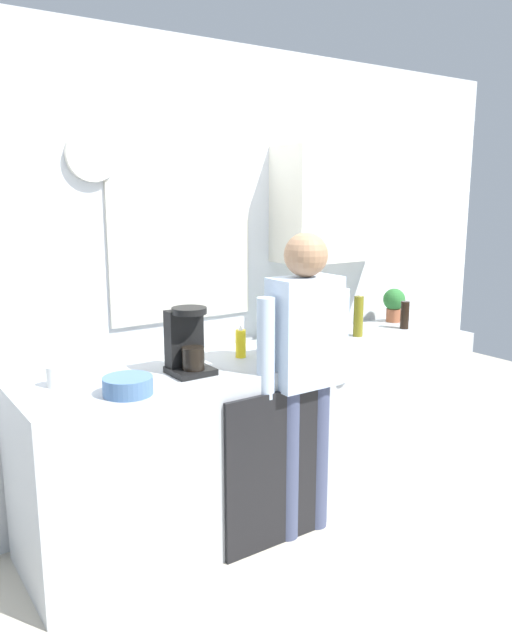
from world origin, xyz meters
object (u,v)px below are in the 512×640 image
bottle_green_wine (291,316)px  cup_yellow_cup (322,338)px  bottle_olive_oil (358,316)px  dish_soap (241,343)px  person_at_sink (304,361)px  mixing_bowl (128,386)px  cup_white_mug (55,376)px  potted_plant (394,303)px  coffee_maker (187,344)px  bottle_dark_sauce (405,315)px

bottle_green_wine → cup_yellow_cup: (0.08, -0.20, -0.11)m
bottle_olive_oil → dish_soap: size_ratio=1.39×
cup_yellow_cup → person_at_sink: person_at_sink is taller
bottle_green_wine → mixing_bowl: 1.28m
cup_white_mug → dish_soap: (0.98, -0.05, 0.03)m
bottle_green_wine → potted_plant: 0.92m
coffee_maker → cup_yellow_cup: coffee_maker is taller
bottle_olive_oil → mixing_bowl: bearing=-171.4°
mixing_bowl → potted_plant: bearing=11.3°
bottle_green_wine → bottle_olive_oil: size_ratio=1.20×
cup_white_mug → mixing_bowl: cup_white_mug is taller
bottle_dark_sauce → cup_white_mug: (-2.24, 0.06, -0.04)m
bottle_dark_sauce → bottle_olive_oil: bottle_olive_oil is taller
coffee_maker → potted_plant: 1.77m
cup_yellow_cup → dish_soap: size_ratio=0.47×
cup_white_mug → potted_plant: (2.35, 0.13, 0.08)m
bottle_dark_sauce → potted_plant: bearing=61.4°
cup_yellow_cup → person_at_sink: (-0.37, -0.29, -0.02)m
bottle_olive_oil → dish_soap: 0.87m
coffee_maker → potted_plant: bearing=9.0°
cup_white_mug → mixing_bowl: 0.37m
coffee_maker → bottle_dark_sauce: (1.64, 0.08, -0.06)m
coffee_maker → bottle_green_wine: coffee_maker is taller
bottle_olive_oil → bottle_dark_sauce: bearing=-1.8°
coffee_maker → mixing_bowl: coffee_maker is taller
cup_white_mug → person_at_sink: person_at_sink is taller
bottle_green_wine → dish_soap: 0.49m
person_at_sink → bottle_dark_sauce: bearing=5.6°
cup_yellow_cup → mixing_bowl: (-1.29, -0.20, -0.00)m
bottle_green_wine → person_at_sink: person_at_sink is taller
coffee_maker → dish_soap: bearing=13.8°
coffee_maker → bottle_green_wine: size_ratio=1.10×
bottle_green_wine → cup_white_mug: bearing=-175.8°
coffee_maker → bottle_green_wine: (0.83, 0.25, 0.00)m
mixing_bowl → person_at_sink: size_ratio=0.14×
bottle_olive_oil → cup_white_mug: size_ratio=2.63×
mixing_bowl → potted_plant: (2.12, 0.43, 0.09)m
bottle_olive_oil → coffee_maker: bearing=-175.6°
bottle_green_wine → coffee_maker: bearing=-163.3°
bottle_dark_sauce → bottle_olive_oil: (-0.40, 0.01, 0.03)m
bottle_olive_oil → person_at_sink: size_ratio=0.16×
bottle_olive_oil → dish_soap: bearing=-179.7°
bottle_green_wine → cup_white_mug: (-1.44, -0.10, -0.10)m
bottle_green_wine → cup_yellow_cup: size_ratio=3.53×
cup_white_mug → bottle_green_wine: bearing=4.2°
potted_plant → person_at_sink: bearing=-156.8°
cup_white_mug → potted_plant: bearing=3.2°
bottle_olive_oil → cup_white_mug: 1.84m
cup_yellow_cup → person_at_sink: 0.47m
cup_white_mug → coffee_maker: bearing=-13.5°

